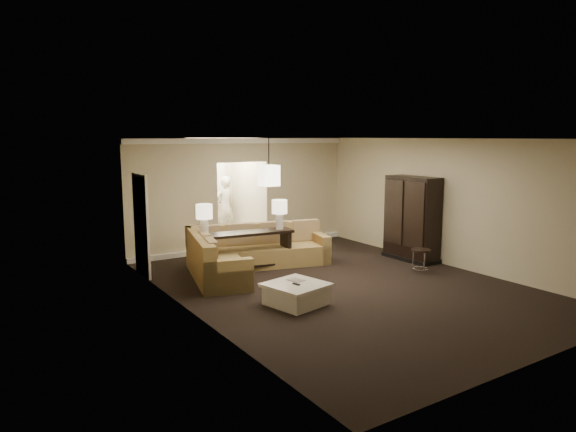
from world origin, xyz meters
TOP-DOWN VIEW (x-y plane):
  - ground at (0.00, 0.00)m, footprint 8.00×8.00m
  - wall_back at (0.00, 4.00)m, footprint 6.00×0.04m
  - wall_front at (0.00, -4.00)m, footprint 6.00×0.04m
  - wall_left at (-3.00, 0.00)m, footprint 0.04×8.00m
  - wall_right at (3.00, 0.00)m, footprint 0.04×8.00m
  - ceiling at (0.00, 0.00)m, footprint 6.00×8.00m
  - crown_molding at (0.00, 3.95)m, footprint 6.00×0.10m
  - baseboard at (0.00, 3.95)m, footprint 6.00×0.10m
  - side_door at (-2.97, 2.80)m, footprint 0.05×0.90m
  - foyer at (0.00, 5.34)m, footprint 1.44×2.02m
  - sectional_sofa at (-1.00, 1.97)m, footprint 3.57×2.62m
  - coffee_table at (-1.34, -0.45)m, footprint 1.10×1.10m
  - console_table at (-1.05, 2.00)m, footprint 2.22×0.78m
  - armoire at (2.69, 0.79)m, footprint 0.58×1.35m
  - drink_table at (2.00, -0.16)m, footprint 0.40×0.40m
  - table_lamp_left at (-1.88, 2.11)m, footprint 0.34×0.34m
  - table_lamp_right at (-0.22, 1.89)m, footprint 0.34×0.34m
  - pendant_light at (0.00, 2.70)m, footprint 0.38×0.38m
  - person at (0.26, 5.60)m, footprint 0.76×0.56m

SIDE VIEW (x-z plane):
  - ground at x=0.00m, z-range 0.00..0.00m
  - baseboard at x=0.00m, z-range 0.00..0.12m
  - coffee_table at x=-1.34m, z-range 0.00..0.38m
  - drink_table at x=2.00m, z-range 0.11..0.61m
  - sectional_sofa at x=-1.00m, z-range -0.09..0.83m
  - console_table at x=-1.05m, z-range 0.08..0.92m
  - armoire at x=2.69m, z-range -0.04..1.90m
  - person at x=0.26m, z-range 0.00..1.92m
  - side_door at x=-2.97m, z-range 0.00..2.10m
  - table_lamp_left at x=-1.88m, z-range 0.95..1.59m
  - table_lamp_right at x=-0.22m, z-range 0.95..1.59m
  - foyer at x=0.00m, z-range -0.10..2.70m
  - wall_back at x=0.00m, z-range 0.00..2.80m
  - wall_front at x=0.00m, z-range 0.00..2.80m
  - wall_left at x=-3.00m, z-range 0.00..2.80m
  - wall_right at x=3.00m, z-range 0.00..2.80m
  - pendant_light at x=0.00m, z-range 1.41..2.50m
  - crown_molding at x=0.00m, z-range 2.67..2.79m
  - ceiling at x=0.00m, z-range 2.79..2.81m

